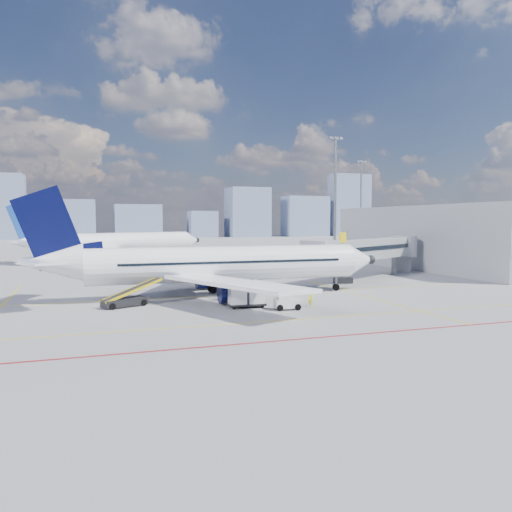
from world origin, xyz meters
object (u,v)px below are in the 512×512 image
at_px(main_aircraft, 211,265).
at_px(cargo_dolly, 246,297).
at_px(ramp_worker, 311,298).
at_px(second_aircraft, 115,243).
at_px(baggage_tug, 286,301).
at_px(belt_loader, 126,300).

height_order(main_aircraft, cargo_dolly, main_aircraft).
bearing_deg(ramp_worker, main_aircraft, 36.17).
distance_m(main_aircraft, second_aircraft, 55.15).
distance_m(baggage_tug, belt_loader, 14.21).
bearing_deg(main_aircraft, cargo_dolly, -78.57).
relative_size(main_aircraft, ramp_worker, 23.67).
relative_size(cargo_dolly, belt_loader, 0.59).
bearing_deg(main_aircraft, baggage_tug, -64.48).
relative_size(baggage_tug, ramp_worker, 1.47).
bearing_deg(baggage_tug, cargo_dolly, 151.56).
relative_size(cargo_dolly, ramp_worker, 2.15).
relative_size(main_aircraft, cargo_dolly, 10.99).
distance_m(main_aircraft, cargo_dolly, 7.68).
relative_size(baggage_tug, cargo_dolly, 0.68).
relative_size(main_aircraft, belt_loader, 6.50).
bearing_deg(baggage_tug, belt_loader, 161.42).
bearing_deg(second_aircraft, main_aircraft, -107.78).
bearing_deg(main_aircraft, second_aircraft, 97.31).
xyz_separation_m(main_aircraft, belt_loader, (-8.60, -3.26, -2.62)).
height_order(second_aircraft, ramp_worker, second_aircraft).
height_order(second_aircraft, baggage_tug, second_aircraft).
xyz_separation_m(baggage_tug, cargo_dolly, (-2.91, 2.02, 0.27)).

